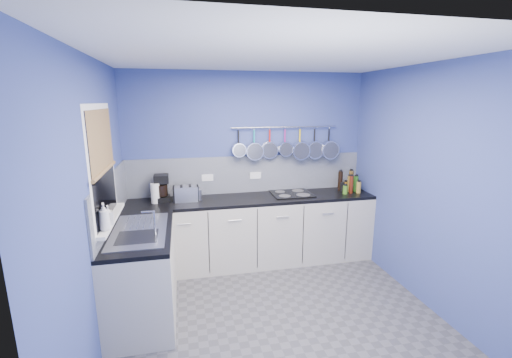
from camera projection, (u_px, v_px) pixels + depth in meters
name	position (u px, v px, depth m)	size (l,w,h in m)	color
floor	(276.00, 315.00, 3.48)	(3.20, 3.00, 0.02)	#47474C
ceiling	(280.00, 54.00, 2.92)	(3.20, 3.00, 0.02)	white
wall_back	(248.00, 167.00, 4.64)	(3.20, 0.02, 2.50)	#364385
wall_front	(358.00, 274.00, 1.76)	(3.20, 0.02, 2.50)	#364385
wall_left	(94.00, 207.00, 2.87)	(0.02, 3.00, 2.50)	#364385
wall_right	(428.00, 187.00, 3.53)	(0.02, 3.00, 2.50)	#364385
backsplash_back	(248.00, 174.00, 4.64)	(3.20, 0.02, 0.50)	#9499A7
backsplash_left	(111.00, 199.00, 3.46)	(0.02, 1.80, 0.50)	#9499A7
cabinet_run_back	(252.00, 232.00, 4.53)	(3.20, 0.60, 0.86)	#B7B1A2
worktop_back	(252.00, 199.00, 4.43)	(3.20, 0.60, 0.04)	black
cabinet_run_left	(143.00, 275.00, 3.40)	(0.60, 1.20, 0.86)	#B7B1A2
worktop_left	(140.00, 233.00, 3.30)	(0.60, 1.20, 0.04)	black
window_frame	(102.00, 166.00, 3.09)	(0.01, 1.00, 1.10)	white
window_glass	(103.00, 166.00, 3.09)	(0.01, 0.90, 1.00)	black
bamboo_blind	(101.00, 141.00, 3.04)	(0.01, 0.90, 0.55)	#8F6443
window_sill	(111.00, 219.00, 3.21)	(0.10, 0.98, 0.03)	white
sink_unit	(140.00, 230.00, 3.29)	(0.50, 0.95, 0.01)	silver
mixer_tap	(155.00, 223.00, 3.13)	(0.12, 0.08, 0.26)	silver
socket_left	(208.00, 178.00, 4.52)	(0.15, 0.01, 0.09)	white
socket_right	(255.00, 175.00, 4.65)	(0.15, 0.01, 0.09)	white
pot_rail	(285.00, 127.00, 4.57)	(0.02, 0.02, 1.45)	silver
soap_bottle_a	(104.00, 217.00, 2.87)	(0.09, 0.09, 0.24)	white
soap_bottle_b	(108.00, 215.00, 3.02)	(0.08, 0.08, 0.17)	white
paper_towel	(155.00, 193.00, 4.17)	(0.11, 0.11, 0.24)	white
coffee_maker	(162.00, 188.00, 4.23)	(0.19, 0.21, 0.33)	black
toaster	(186.00, 194.00, 4.25)	(0.29, 0.17, 0.19)	silver
canister	(198.00, 195.00, 4.28)	(0.10, 0.10, 0.14)	silver
hob	(291.00, 194.00, 4.59)	(0.53, 0.47, 0.01)	black
pan_0	(238.00, 142.00, 4.47)	(0.18, 0.11, 0.37)	silver
pan_1	(254.00, 144.00, 4.52)	(0.24, 0.09, 0.43)	silver
pan_2	(270.00, 143.00, 4.56)	(0.23, 0.05, 0.42)	silver
pan_3	(285.00, 142.00, 4.60)	(0.20, 0.10, 0.39)	silver
pan_4	(300.00, 143.00, 4.65)	(0.25, 0.11, 0.44)	silver
pan_5	(314.00, 143.00, 4.69)	(0.25, 0.10, 0.44)	silver
pan_6	(329.00, 143.00, 4.74)	(0.26, 0.12, 0.45)	silver
condiment_0	(351.00, 180.00, 4.80)	(0.07, 0.07, 0.27)	brown
condiment_1	(346.00, 186.00, 4.81)	(0.07, 0.07, 0.11)	#8C5914
condiment_2	(340.00, 181.00, 4.76)	(0.06, 0.06, 0.27)	black
condiment_3	(356.00, 184.00, 4.71)	(0.07, 0.07, 0.21)	#265919
condiment_4	(349.00, 184.00, 4.70)	(0.05, 0.05, 0.22)	brown
condiment_5	(343.00, 188.00, 4.70)	(0.07, 0.07, 0.11)	black
condiment_6	(359.00, 187.00, 4.63)	(0.06, 0.06, 0.16)	olive
condiment_7	(351.00, 185.00, 4.61)	(0.05, 0.05, 0.24)	#4C190C
condiment_8	(345.00, 190.00, 4.59)	(0.07, 0.07, 0.11)	#3F721E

